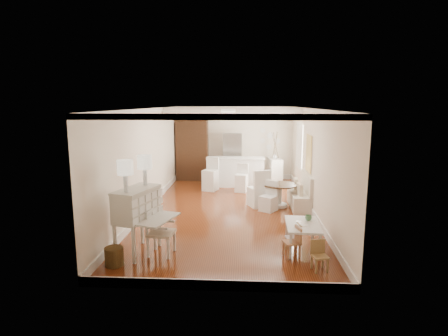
# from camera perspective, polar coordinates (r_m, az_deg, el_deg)

# --- Properties ---
(room) EXTENTS (9.00, 9.04, 2.82)m
(room) POSITION_cam_1_polar(r_m,az_deg,el_deg) (10.39, 1.07, 4.57)
(room) COLOR brown
(room) RESTS_ON ground
(secretary_bureau) EXTENTS (1.29, 1.31, 1.32)m
(secretary_bureau) POSITION_cam_1_polar(r_m,az_deg,el_deg) (7.62, -13.04, -7.87)
(secretary_bureau) COLOR silver
(secretary_bureau) RESTS_ON ground
(gustavian_armchair) EXTENTS (0.57, 0.57, 0.91)m
(gustavian_armchair) POSITION_cam_1_polar(r_m,az_deg,el_deg) (7.53, -9.57, -9.62)
(gustavian_armchair) COLOR beige
(gustavian_armchair) RESTS_ON ground
(wicker_basket) EXTENTS (0.46, 0.46, 0.34)m
(wicker_basket) POSITION_cam_1_polar(r_m,az_deg,el_deg) (7.33, -16.39, -12.80)
(wicker_basket) COLOR #4C3517
(wicker_basket) RESTS_ON ground
(kids_table) EXTENTS (0.70, 1.12, 0.55)m
(kids_table) POSITION_cam_1_polar(r_m,az_deg,el_deg) (7.88, 11.85, -10.19)
(kids_table) COLOR silver
(kids_table) RESTS_ON ground
(kids_chair_a) EXTENTS (0.37, 0.37, 0.62)m
(kids_chair_a) POSITION_cam_1_polar(r_m,az_deg,el_deg) (7.45, 10.28, -11.02)
(kids_chair_a) COLOR #B77D53
(kids_chair_a) RESTS_ON ground
(kids_chair_b) EXTENTS (0.32, 0.32, 0.57)m
(kids_chair_b) POSITION_cam_1_polar(r_m,az_deg,el_deg) (7.75, 10.48, -10.37)
(kids_chair_b) COLOR olive
(kids_chair_b) RESTS_ON ground
(kids_chair_c) EXTENTS (0.32, 0.32, 0.55)m
(kids_chair_c) POSITION_cam_1_polar(r_m,az_deg,el_deg) (7.02, 14.41, -12.85)
(kids_chair_c) COLOR olive
(kids_chair_c) RESTS_ON ground
(banquette) EXTENTS (0.52, 1.60, 0.98)m
(banquette) POSITION_cam_1_polar(r_m,az_deg,el_deg) (10.91, 11.40, -3.31)
(banquette) COLOR silver
(banquette) RESTS_ON ground
(dining_table) EXTENTS (1.04, 1.04, 0.67)m
(dining_table) POSITION_cam_1_polar(r_m,az_deg,el_deg) (10.84, 8.46, -4.16)
(dining_table) COLOR #3F2814
(dining_table) RESTS_ON ground
(slip_chair_near) EXTENTS (0.56, 0.56, 0.83)m
(slip_chair_near) POSITION_cam_1_polar(r_m,az_deg,el_deg) (10.38, 6.78, -4.29)
(slip_chair_near) COLOR white
(slip_chair_near) RESTS_ON ground
(slip_chair_far) EXTENTS (0.69, 0.70, 1.09)m
(slip_chair_far) POSITION_cam_1_polar(r_m,az_deg,el_deg) (10.78, 5.31, -3.02)
(slip_chair_far) COLOR white
(slip_chair_far) RESTS_ON ground
(breakfast_counter) EXTENTS (2.05, 0.65, 1.03)m
(breakfast_counter) POSITION_cam_1_polar(r_m,az_deg,el_deg) (13.34, 1.78, -0.59)
(breakfast_counter) COLOR white
(breakfast_counter) RESTS_ON ground
(bar_stool_left) EXTENTS (0.57, 0.57, 1.12)m
(bar_stool_left) POSITION_cam_1_polar(r_m,az_deg,el_deg) (12.68, -2.10, -0.95)
(bar_stool_left) COLOR white
(bar_stool_left) RESTS_ON ground
(bar_stool_right) EXTENTS (0.45, 0.45, 0.94)m
(bar_stool_right) POSITION_cam_1_polar(r_m,az_deg,el_deg) (12.51, 2.68, -1.51)
(bar_stool_right) COLOR white
(bar_stool_right) RESTS_ON ground
(pantry_cabinet) EXTENTS (1.20, 0.60, 2.30)m
(pantry_cabinet) POSITION_cam_1_polar(r_m,az_deg,el_deg) (14.45, -4.86, 2.75)
(pantry_cabinet) COLOR #381E11
(pantry_cabinet) RESTS_ON ground
(fridge) EXTENTS (0.75, 0.65, 1.80)m
(fridge) POSITION_cam_1_polar(r_m,az_deg,el_deg) (14.31, 2.70, 1.69)
(fridge) COLOR silver
(fridge) RESTS_ON ground
(sideboard) EXTENTS (0.54, 0.99, 0.90)m
(sideboard) POSITION_cam_1_polar(r_m,az_deg,el_deg) (14.10, 7.72, -0.36)
(sideboard) COLOR silver
(sideboard) RESTS_ON ground
(pencil_cup) EXTENTS (0.18, 0.18, 0.11)m
(pencil_cup) POSITION_cam_1_polar(r_m,az_deg,el_deg) (8.00, 12.74, -7.42)
(pencil_cup) COLOR #5EA169
(pencil_cup) RESTS_ON kids_table
(branch_vase) EXTENTS (0.18, 0.18, 0.17)m
(branch_vase) POSITION_cam_1_polar(r_m,az_deg,el_deg) (14.02, 7.71, 1.81)
(branch_vase) COLOR white
(branch_vase) RESTS_ON sideboard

